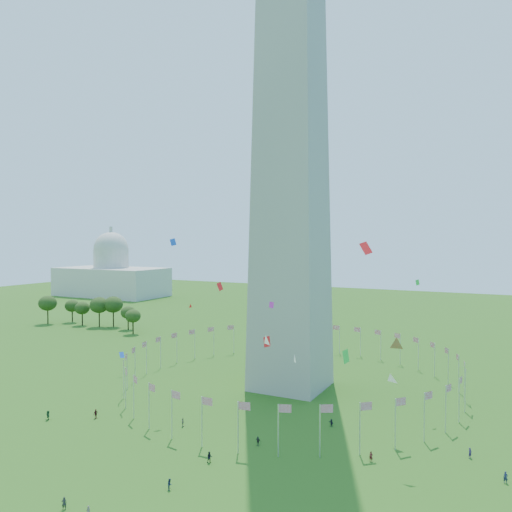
% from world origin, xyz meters
% --- Properties ---
extents(ground, '(600.00, 600.00, 0.00)m').
position_xyz_m(ground, '(0.00, 0.00, 0.00)').
color(ground, '#245313').
rests_on(ground, ground).
extents(washington_monument, '(16.80, 16.80, 169.00)m').
position_xyz_m(washington_monument, '(0.00, 50.00, 84.50)').
color(washington_monument, '#A9A596').
rests_on(washington_monument, ground).
extents(flag_ring, '(80.24, 80.24, 9.00)m').
position_xyz_m(flag_ring, '(-0.00, 50.00, 4.50)').
color(flag_ring, silver).
rests_on(flag_ring, ground).
extents(capitol_building, '(70.00, 35.00, 46.00)m').
position_xyz_m(capitol_building, '(-180.00, 180.00, 23.00)').
color(capitol_building, beige).
rests_on(capitol_building, ground).
extents(crowd, '(89.66, 64.20, 1.89)m').
position_xyz_m(crowd, '(1.47, -2.70, 0.85)').
color(crowd, '#1B4429').
rests_on(crowd, ground).
extents(kites_aloft, '(112.19, 71.34, 32.18)m').
position_xyz_m(kites_aloft, '(12.85, 22.08, 19.67)').
color(kites_aloft, white).
rests_on(kites_aloft, ground).
extents(tree_line_west, '(55.21, 15.75, 12.41)m').
position_xyz_m(tree_line_west, '(-107.13, 91.10, 5.57)').
color(tree_line_west, '#33531B').
rests_on(tree_line_west, ground).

